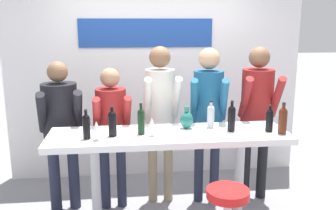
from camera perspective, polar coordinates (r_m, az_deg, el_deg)
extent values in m
cube|color=white|center=(4.97, -1.91, 5.08)|extent=(3.87, 0.10, 2.82)
cube|color=#1E479E|center=(4.86, -3.34, 10.90)|extent=(1.71, 0.02, 0.36)
cube|color=white|center=(3.56, 0.18, -4.74)|extent=(2.27, 0.64, 0.06)
cylinder|color=#B2B2B7|center=(3.73, -10.90, -12.28)|extent=(0.09, 0.09, 0.98)
cylinder|color=#B2B2B7|center=(3.88, 10.77, -11.27)|extent=(0.09, 0.09, 0.98)
cylinder|color=red|center=(3.11, 9.12, -13.18)|extent=(0.35, 0.35, 0.07)
cylinder|color=#23283D|center=(4.38, -16.90, -10.36)|extent=(0.12, 0.12, 0.80)
cylinder|color=#23283D|center=(4.38, -14.16, -10.18)|extent=(0.12, 0.12, 0.80)
cylinder|color=black|center=(4.15, -16.11, -1.14)|extent=(0.44, 0.44, 0.63)
sphere|color=brown|center=(4.07, -16.49, 4.89)|extent=(0.22, 0.22, 0.22)
cylinder|color=black|center=(4.00, -18.66, -1.18)|extent=(0.16, 0.39, 0.49)
cylinder|color=black|center=(4.00, -13.56, -0.85)|extent=(0.16, 0.39, 0.49)
cylinder|color=#23283D|center=(4.31, -9.55, -10.58)|extent=(0.11, 0.11, 0.76)
cylinder|color=#23283D|center=(4.32, -7.11, -10.45)|extent=(0.11, 0.11, 0.76)
cylinder|color=maroon|center=(4.09, -8.64, -1.69)|extent=(0.36, 0.36, 0.60)
sphere|color=#9E7556|center=(4.01, -8.84, 4.15)|extent=(0.21, 0.21, 0.21)
cylinder|color=maroon|center=(3.93, -10.81, -1.71)|extent=(0.11, 0.37, 0.47)
cylinder|color=maroon|center=(3.95, -6.26, -1.50)|extent=(0.11, 0.37, 0.47)
cylinder|color=gray|center=(4.38, -2.36, -9.28)|extent=(0.11, 0.11, 0.87)
cylinder|color=gray|center=(4.40, 0.03, -9.17)|extent=(0.11, 0.11, 0.87)
cylinder|color=beige|center=(4.16, -1.21, 0.74)|extent=(0.34, 0.34, 0.69)
sphere|color=brown|center=(4.09, -1.24, 7.32)|extent=(0.23, 0.23, 0.23)
cylinder|color=beige|center=(3.97, -3.20, 0.87)|extent=(0.09, 0.40, 0.52)
cylinder|color=beige|center=(4.01, 1.28, 1.00)|extent=(0.09, 0.40, 0.52)
cylinder|color=#23283D|center=(4.39, 4.70, -9.29)|extent=(0.11, 0.11, 0.86)
cylinder|color=#23283D|center=(4.40, 7.10, -9.31)|extent=(0.11, 0.11, 0.86)
cylinder|color=#19517A|center=(4.17, 6.14, 0.55)|extent=(0.38, 0.38, 0.68)
sphere|color=tan|center=(4.10, 6.30, 7.04)|extent=(0.23, 0.23, 0.23)
cylinder|color=#19517A|center=(3.99, 4.00, 0.76)|extent=(0.15, 0.40, 0.52)
cylinder|color=#19517A|center=(4.01, 8.48, 0.69)|extent=(0.15, 0.40, 0.52)
cylinder|color=black|center=(4.56, 11.71, -8.65)|extent=(0.12, 0.12, 0.86)
cylinder|color=black|center=(4.61, 14.14, -8.56)|extent=(0.12, 0.12, 0.86)
cylinder|color=maroon|center=(4.37, 13.44, 0.87)|extent=(0.40, 0.40, 0.68)
sphere|color=brown|center=(4.30, 13.77, 7.09)|extent=(0.23, 0.23, 0.23)
cylinder|color=maroon|center=(4.16, 11.73, 1.06)|extent=(0.13, 0.41, 0.52)
cylinder|color=maroon|center=(4.25, 16.24, 1.05)|extent=(0.13, 0.41, 0.52)
cylinder|color=black|center=(3.50, -4.11, -2.82)|extent=(0.07, 0.07, 0.21)
sphere|color=black|center=(3.47, -4.14, -1.16)|extent=(0.07, 0.07, 0.07)
cylinder|color=black|center=(3.46, -4.15, -0.57)|extent=(0.03, 0.03, 0.07)
cylinder|color=black|center=(3.45, -4.16, 0.15)|extent=(0.03, 0.03, 0.02)
cylinder|color=black|center=(3.47, -8.46, -3.12)|extent=(0.08, 0.08, 0.20)
sphere|color=black|center=(3.45, -8.51, -1.54)|extent=(0.08, 0.08, 0.08)
cylinder|color=black|center=(3.44, -8.53, -0.98)|extent=(0.03, 0.03, 0.07)
cylinder|color=black|center=(3.43, -8.55, -0.29)|extent=(0.03, 0.03, 0.01)
cylinder|color=black|center=(3.44, -12.31, -3.52)|extent=(0.07, 0.07, 0.19)
sphere|color=black|center=(3.41, -12.39, -1.99)|extent=(0.07, 0.07, 0.07)
cylinder|color=black|center=(3.40, -12.41, -1.44)|extent=(0.03, 0.03, 0.07)
cylinder|color=black|center=(3.39, -12.44, -0.78)|extent=(0.03, 0.03, 0.01)
cylinder|color=black|center=(3.63, 9.64, -2.34)|extent=(0.07, 0.07, 0.21)
sphere|color=black|center=(3.61, 9.71, -0.73)|extent=(0.07, 0.07, 0.07)
cylinder|color=black|center=(3.60, 9.73, -0.15)|extent=(0.03, 0.03, 0.07)
cylinder|color=black|center=(3.59, 9.75, 0.55)|extent=(0.03, 0.03, 0.02)
cylinder|color=black|center=(3.71, 15.19, -2.53)|extent=(0.07, 0.07, 0.18)
sphere|color=black|center=(3.69, 15.27, -1.18)|extent=(0.07, 0.07, 0.07)
cylinder|color=black|center=(3.68, 15.30, -0.69)|extent=(0.03, 0.03, 0.06)
cylinder|color=black|center=(3.67, 15.34, -0.11)|extent=(0.03, 0.03, 0.01)
cylinder|color=#B7BCC1|center=(3.73, 6.52, -2.00)|extent=(0.07, 0.07, 0.19)
sphere|color=#B7BCC1|center=(3.71, 6.56, -0.58)|extent=(0.07, 0.07, 0.07)
cylinder|color=#B7BCC1|center=(3.70, 6.57, -0.07)|extent=(0.03, 0.03, 0.07)
cylinder|color=black|center=(3.69, 6.59, 0.54)|extent=(0.03, 0.03, 0.01)
cylinder|color=#4C1E0F|center=(3.67, 17.07, -2.61)|extent=(0.08, 0.08, 0.21)
sphere|color=#4C1E0F|center=(3.64, 17.17, -1.02)|extent=(0.08, 0.08, 0.08)
cylinder|color=#4C1E0F|center=(3.63, 17.21, -0.45)|extent=(0.03, 0.03, 0.07)
cylinder|color=black|center=(3.62, 17.26, 0.24)|extent=(0.03, 0.03, 0.02)
cylinder|color=silver|center=(3.40, -10.77, -5.25)|extent=(0.06, 0.06, 0.01)
cylinder|color=silver|center=(3.39, -10.80, -4.55)|extent=(0.01, 0.01, 0.08)
cone|color=silver|center=(3.36, -10.86, -3.16)|extent=(0.07, 0.07, 0.09)
cylinder|color=silver|center=(3.46, -2.47, -4.72)|extent=(0.06, 0.06, 0.01)
cylinder|color=silver|center=(3.44, -2.47, -4.03)|extent=(0.01, 0.01, 0.08)
cone|color=silver|center=(3.42, -2.49, -2.66)|extent=(0.07, 0.07, 0.09)
ellipsoid|color=#1E665B|center=(3.68, 2.86, -2.29)|extent=(0.13, 0.13, 0.17)
cylinder|color=#1E665B|center=(3.66, 2.88, -0.63)|extent=(0.04, 0.04, 0.05)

